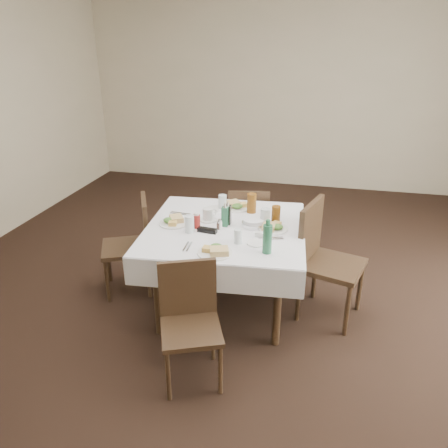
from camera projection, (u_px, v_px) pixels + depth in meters
name	position (u px, v px, depth m)	size (l,w,h in m)	color
ground_plane	(236.00, 303.00, 3.89)	(7.00, 7.00, 0.00)	black
room_shell	(239.00, 107.00, 3.21)	(6.04, 7.04, 2.80)	#BEB092
dining_table	(225.00, 236.00, 3.59)	(1.38, 1.38, 0.76)	black
chair_north	(248.00, 222.00, 4.36)	(0.46, 0.46, 0.84)	black
chair_south	(190.00, 314.00, 2.93)	(0.51, 0.51, 0.83)	black
chair_east	(322.00, 254.00, 3.56)	(0.58, 0.58, 0.98)	black
chair_west	(135.00, 239.00, 3.93)	(0.56, 0.56, 0.89)	black
meal_north	(236.00, 206.00, 3.93)	(0.26, 0.26, 0.06)	white
meal_south	(216.00, 251.00, 3.11)	(0.25, 0.25, 0.06)	white
meal_east	(273.00, 227.00, 3.49)	(0.24, 0.24, 0.05)	white
meal_west	(174.00, 221.00, 3.61)	(0.25, 0.25, 0.05)	white
side_plate_a	(215.00, 209.00, 3.90)	(0.17, 0.17, 0.01)	white
side_plate_b	(256.00, 243.00, 3.26)	(0.15, 0.15, 0.01)	white
water_n	(223.00, 202.00, 3.88)	(0.07, 0.07, 0.13)	silver
water_s	(238.00, 236.00, 3.26)	(0.06, 0.06, 0.11)	silver
water_e	(265.00, 217.00, 3.55)	(0.08, 0.08, 0.15)	silver
water_w	(190.00, 224.00, 3.43)	(0.07, 0.07, 0.14)	silver
iced_tea_a	(252.00, 203.00, 3.81)	(0.08, 0.08, 0.17)	brown
iced_tea_b	(276.00, 215.00, 3.59)	(0.07, 0.07, 0.15)	brown
bread_basket	(253.00, 223.00, 3.55)	(0.19, 0.19, 0.06)	silver
oil_cruet_dark	(228.00, 214.00, 3.57)	(0.05, 0.05, 0.21)	black
oil_cruet_green	(225.00, 216.00, 3.54)	(0.05, 0.05, 0.21)	#2B6E49
ketchup_bottle	(197.00, 221.00, 3.52)	(0.06, 0.06, 0.13)	maroon
salt_shaker	(220.00, 224.00, 3.50)	(0.04, 0.04, 0.08)	white
pepper_shaker	(218.00, 225.00, 3.50)	(0.03, 0.03, 0.07)	#463027
coffee_mug	(208.00, 215.00, 3.66)	(0.15, 0.15, 0.11)	white
sunglasses	(207.00, 230.00, 3.45)	(0.16, 0.07, 0.03)	black
green_bottle	(267.00, 238.00, 3.09)	(0.07, 0.07, 0.25)	#2B6E49
sugar_caddy	(260.00, 234.00, 3.37)	(0.08, 0.05, 0.04)	white
cutlery_n	(253.00, 209.00, 3.89)	(0.05, 0.17, 0.01)	silver
cutlery_s	(188.00, 247.00, 3.21)	(0.05, 0.16, 0.01)	silver
cutlery_e	(271.00, 239.00, 3.33)	(0.20, 0.11, 0.01)	silver
cutlery_w	(180.00, 214.00, 3.80)	(0.19, 0.06, 0.01)	silver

